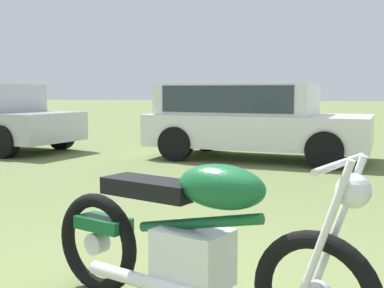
{
  "coord_description": "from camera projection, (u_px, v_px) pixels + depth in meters",
  "views": [
    {
      "loc": [
        0.71,
        -2.62,
        1.31
      ],
      "look_at": [
        -0.31,
        2.05,
        0.79
      ],
      "focal_mm": 46.66,
      "sensor_mm": 36.0,
      "label": 1
    }
  ],
  "objects": [
    {
      "name": "motorcycle_green",
      "position": [
        193.0,
        241.0,
        2.77
      ],
      "size": [
        1.99,
        1.08,
        1.02
      ],
      "rotation": [
        0.0,
        0.0,
        -0.4
      ],
      "color": "black",
      "rests_on": "ground"
    },
    {
      "name": "car_white",
      "position": [
        248.0,
        115.0,
        9.53
      ],
      "size": [
        4.34,
        2.48,
        1.43
      ],
      "rotation": [
        0.0,
        0.0,
        -0.17
      ],
      "color": "silver",
      "rests_on": "ground"
    }
  ]
}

